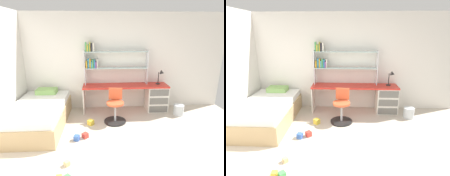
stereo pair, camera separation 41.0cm
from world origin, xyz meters
The scene contains 11 objects.
room_shell centered at (-1.29, 1.31, 1.27)m, with size 5.83×6.49×2.54m.
desk centered at (0.81, 2.47, 0.41)m, with size 2.22×0.50×0.72m.
bookshelf_hutch centered at (-0.28, 2.60, 1.34)m, with size 1.64×0.22×1.09m.
desk_lamp centered at (1.15, 2.49, 0.97)m, with size 0.20×0.17×0.38m.
swivel_chair centered at (-0.11, 1.85, 0.31)m, with size 0.52×0.52×0.79m.
bed_platform centered at (-1.83, 1.75, 0.27)m, with size 1.13×1.97×0.65m.
waste_bin centered at (1.55, 2.12, 0.13)m, with size 0.26×0.26×0.26m, color silver.
toy_block_red_2 centered at (-0.77, 1.15, 0.05)m, with size 0.10×0.10×0.10m, color red.
toy_block_natural_3 centered at (-1.00, 0.35, 0.04)m, with size 0.08×0.08×0.08m, color tan.
toy_block_blue_4 centered at (-0.93, 1.08, 0.05)m, with size 0.10×0.10×0.10m, color #3860B7.
toy_block_yellow_5 centered at (-0.68, 1.70, 0.06)m, with size 0.12×0.12×0.12m, color gold.
Camera 1 is at (-0.43, -2.18, 2.05)m, focal length 29.83 mm.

